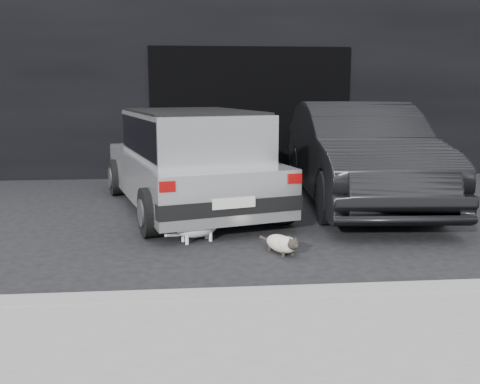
{
  "coord_description": "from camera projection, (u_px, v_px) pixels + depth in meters",
  "views": [
    {
      "loc": [
        -0.2,
        -6.78,
        1.78
      ],
      "look_at": [
        0.38,
        -0.5,
        0.56
      ],
      "focal_mm": 40.0,
      "sensor_mm": 36.0,
      "label": 1
    }
  ],
  "objects": [
    {
      "name": "ground",
      "position": [
        208.0,
        227.0,
        6.98
      ],
      "size": [
        80.0,
        80.0,
        0.0
      ],
      "primitive_type": "plane",
      "color": "black",
      "rests_on": "ground"
    },
    {
      "name": "garage_opening",
      "position": [
        250.0,
        113.0,
        10.73
      ],
      "size": [
        4.0,
        0.1,
        2.6
      ],
      "primitive_type": "cube",
      "color": "black",
      "rests_on": "ground"
    },
    {
      "name": "curb",
      "position": [
        336.0,
        296.0,
        4.52
      ],
      "size": [
        18.0,
        0.25,
        0.12
      ],
      "primitive_type": "cube",
      "color": "gray",
      "rests_on": "ground"
    },
    {
      "name": "cat_siamese",
      "position": [
        283.0,
        244.0,
        5.85
      ],
      "size": [
        0.41,
        0.64,
        0.24
      ],
      "rotation": [
        0.0,
        0.0,
        3.55
      ],
      "color": "beige",
      "rests_on": "ground"
    },
    {
      "name": "building_facade",
      "position": [
        241.0,
        58.0,
        12.46
      ],
      "size": [
        34.0,
        4.0,
        5.0
      ],
      "primitive_type": "cube",
      "color": "black",
      "rests_on": "ground"
    },
    {
      "name": "cat_white",
      "position": [
        200.0,
        227.0,
        6.33
      ],
      "size": [
        0.7,
        0.42,
        0.35
      ],
      "rotation": [
        0.0,
        0.0,
        -1.19
      ],
      "color": "silver",
      "rests_on": "ground"
    },
    {
      "name": "second_car",
      "position": [
        358.0,
        153.0,
        8.36
      ],
      "size": [
        2.0,
        4.9,
        1.58
      ],
      "primitive_type": "imported",
      "rotation": [
        0.0,
        0.0,
        -0.07
      ],
      "color": "black",
      "rests_on": "ground"
    },
    {
      "name": "silver_hatchback",
      "position": [
        190.0,
        156.0,
        7.91
      ],
      "size": [
        2.81,
        4.35,
        1.48
      ],
      "rotation": [
        0.0,
        0.0,
        0.27
      ],
      "color": "silver",
      "rests_on": "ground"
    },
    {
      "name": "sidewalk",
      "position": [
        386.0,
        369.0,
        3.35
      ],
      "size": [
        18.0,
        2.2,
        0.11
      ],
      "primitive_type": "cube",
      "color": "gray",
      "rests_on": "ground"
    }
  ]
}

